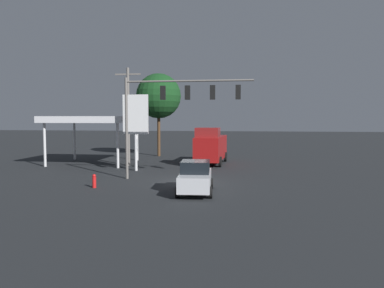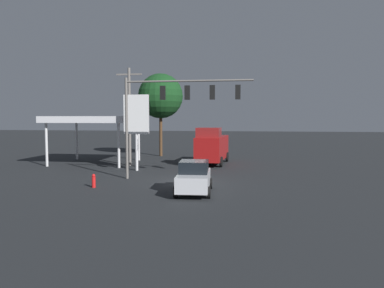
{
  "view_description": "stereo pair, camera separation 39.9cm",
  "coord_description": "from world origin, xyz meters",
  "views": [
    {
      "loc": [
        -3.86,
        25.57,
        4.48
      ],
      "look_at": [
        0.0,
        -2.0,
        2.53
      ],
      "focal_mm": 35.0,
      "sensor_mm": 36.0,
      "label": 1
    },
    {
      "loc": [
        -4.26,
        25.51,
        4.48
      ],
      "look_at": [
        0.0,
        -2.0,
        2.53
      ],
      "focal_mm": 35.0,
      "sensor_mm": 36.0,
      "label": 2
    }
  ],
  "objects": [
    {
      "name": "sedan_far",
      "position": [
        -1.0,
        3.7,
        0.95
      ],
      "size": [
        2.3,
        4.51,
        1.93
      ],
      "rotation": [
        0.0,
        0.0,
        1.64
      ],
      "color": "silver",
      "rests_on": "ground"
    },
    {
      "name": "traffic_signal_assembly",
      "position": [
        1.0,
        -0.83,
        5.65
      ],
      "size": [
        9.25,
        0.43,
        7.38
      ],
      "color": "slate",
      "rests_on": "ground"
    },
    {
      "name": "utility_pole",
      "position": [
        6.84,
        -8.09,
        4.82
      ],
      "size": [
        2.4,
        0.26,
        9.09
      ],
      "color": "slate",
      "rests_on": "ground"
    },
    {
      "name": "delivery_truck",
      "position": [
        -0.67,
        -10.4,
        1.69
      ],
      "size": [
        2.89,
        6.93,
        3.58
      ],
      "rotation": [
        0.0,
        0.0,
        1.51
      ],
      "color": "maroon",
      "rests_on": "ground"
    },
    {
      "name": "gas_station_canopy",
      "position": [
        10.76,
        -9.4,
        4.26
      ],
      "size": [
        8.14,
        7.33,
        4.62
      ],
      "color": "silver",
      "rests_on": "ground"
    },
    {
      "name": "price_sign",
      "position": [
        5.21,
        -4.96,
        4.5
      ],
      "size": [
        2.15,
        0.27,
        6.42
      ],
      "color": "silver",
      "rests_on": "ground"
    },
    {
      "name": "street_tree",
      "position": [
        6.04,
        -17.12,
        6.99
      ],
      "size": [
        5.2,
        5.2,
        9.61
      ],
      "color": "#4C331E",
      "rests_on": "ground"
    },
    {
      "name": "fire_hydrant",
      "position": [
        5.64,
        2.95,
        0.44
      ],
      "size": [
        0.24,
        0.24,
        0.88
      ],
      "color": "red",
      "rests_on": "ground"
    },
    {
      "name": "ground_plane",
      "position": [
        0.0,
        0.0,
        0.0
      ],
      "size": [
        200.0,
        200.0,
        0.0
      ],
      "primitive_type": "plane",
      "color": "black"
    }
  ]
}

